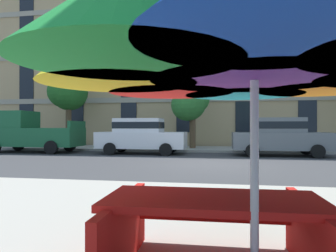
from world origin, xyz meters
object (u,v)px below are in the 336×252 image
object	(u,v)px
sedan_gray	(279,136)
street_tree_middle	(190,104)
patio_umbrella	(254,42)
street_tree_left	(67,92)
picnic_table	(213,231)
sedan_white	(141,135)
pickup_green	(29,133)

from	to	relation	value
sedan_gray	street_tree_middle	distance (m)	5.61
street_tree_middle	sedan_gray	bearing A→B (deg)	-33.12
patio_umbrella	street_tree_left	bearing A→B (deg)	121.66
street_tree_left	picnic_table	distance (m)	18.40
sedan_white	sedan_gray	xyz separation A→B (m)	(6.65, 0.00, 0.00)
sedan_gray	picnic_table	distance (m)	12.65
patio_umbrella	picnic_table	bearing A→B (deg)	127.65
sedan_white	street_tree_middle	size ratio (longest dim) A/B	1.17
street_tree_left	street_tree_middle	size ratio (longest dim) A/B	1.26
patio_umbrella	street_tree_middle	bearing A→B (deg)	96.94
pickup_green	street_tree_left	bearing A→B (deg)	81.51
pickup_green	sedan_gray	world-z (taller)	pickup_green
street_tree_left	patio_umbrella	xyz separation A→B (m)	(9.77, -15.85, -1.61)
patio_umbrella	picnic_table	xyz separation A→B (m)	(-0.29, 0.38, -1.46)
sedan_gray	street_tree_middle	bearing A→B (deg)	146.88
sedan_white	street_tree_middle	bearing A→B (deg)	53.03
sedan_gray	picnic_table	world-z (taller)	sedan_gray
pickup_green	picnic_table	bearing A→B (deg)	-51.08
sedan_gray	street_tree_middle	world-z (taller)	street_tree_middle
sedan_white	street_tree_middle	world-z (taller)	street_tree_middle
sedan_gray	street_tree_left	world-z (taller)	street_tree_left
street_tree_left	patio_umbrella	world-z (taller)	street_tree_left
picnic_table	sedan_white	bearing A→B (deg)	107.14
street_tree_middle	picnic_table	size ratio (longest dim) A/B	2.05
sedan_white	patio_umbrella	distance (m)	13.38
pickup_green	sedan_white	bearing A→B (deg)	-0.00
pickup_green	picnic_table	distance (m)	15.84
sedan_white	picnic_table	bearing A→B (deg)	-72.86
street_tree_middle	sedan_white	bearing A→B (deg)	-126.97
sedan_gray	pickup_green	bearing A→B (deg)	180.00
pickup_green	street_tree_left	xyz separation A→B (m)	(0.47, 3.15, 2.53)
sedan_white	picnic_table	distance (m)	12.90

